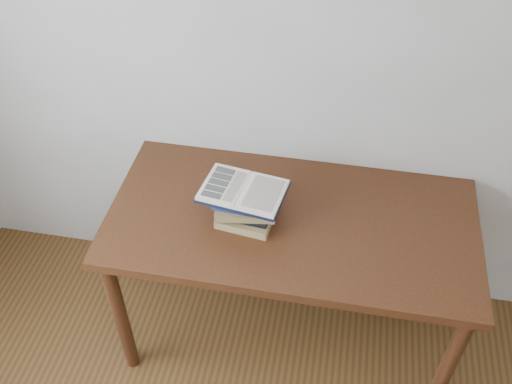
# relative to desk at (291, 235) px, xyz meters

# --- Properties ---
(desk) EXTENTS (1.47, 0.73, 0.79)m
(desk) POSITION_rel_desk_xyz_m (0.00, 0.00, 0.00)
(desk) COLOR #4B2412
(desk) RESTS_ON ground
(book_stack) EXTENTS (0.25, 0.20, 0.12)m
(book_stack) POSITION_rel_desk_xyz_m (-0.18, -0.03, 0.16)
(book_stack) COLOR #93854C
(book_stack) RESTS_ON desk
(open_book) EXTENTS (0.35, 0.27, 0.03)m
(open_book) POSITION_rel_desk_xyz_m (-0.19, -0.02, 0.23)
(open_book) COLOR black
(open_book) RESTS_ON book_stack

